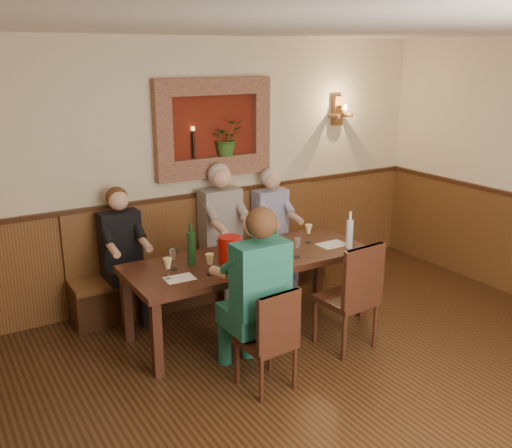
% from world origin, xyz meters
% --- Properties ---
extents(ground_plane, '(6.00, 6.00, 0.00)m').
position_xyz_m(ground_plane, '(0.00, 0.00, 0.00)').
color(ground_plane, black).
rests_on(ground_plane, ground).
extents(room_shell, '(6.04, 6.04, 2.82)m').
position_xyz_m(room_shell, '(0.00, 0.00, 1.89)').
color(room_shell, beige).
rests_on(room_shell, ground).
extents(wainscoting, '(6.02, 6.02, 1.15)m').
position_xyz_m(wainscoting, '(0.00, -0.00, 0.59)').
color(wainscoting, '#523317').
rests_on(wainscoting, ground).
extents(wall_niche, '(1.36, 0.30, 1.06)m').
position_xyz_m(wall_niche, '(0.24, 2.94, 1.81)').
color(wall_niche, '#5E190D').
rests_on(wall_niche, ground).
extents(wall_sconce, '(0.25, 0.20, 0.35)m').
position_xyz_m(wall_sconce, '(1.90, 2.93, 1.94)').
color(wall_sconce, '#523317').
rests_on(wall_sconce, ground).
extents(dining_table, '(2.40, 0.90, 0.75)m').
position_xyz_m(dining_table, '(0.00, 1.85, 0.68)').
color(dining_table, '#3A1C11').
rests_on(dining_table, ground).
extents(bench, '(3.00, 0.45, 1.11)m').
position_xyz_m(bench, '(0.00, 2.79, 0.33)').
color(bench, '#381E0F').
rests_on(bench, ground).
extents(chair_near_left, '(0.42, 0.42, 0.88)m').
position_xyz_m(chair_near_left, '(-0.42, 0.88, 0.26)').
color(chair_near_left, '#3A1C11').
rests_on(chair_near_left, ground).
extents(chair_near_right, '(0.49, 0.49, 1.03)m').
position_xyz_m(chair_near_right, '(0.58, 1.07, 0.30)').
color(chair_near_right, '#3A1C11').
rests_on(chair_near_right, ground).
extents(person_bench_left, '(0.40, 0.49, 1.37)m').
position_xyz_m(person_bench_left, '(-0.97, 2.69, 0.56)').
color(person_bench_left, black).
rests_on(person_bench_left, ground).
extents(person_bench_mid, '(0.45, 0.55, 1.49)m').
position_xyz_m(person_bench_mid, '(0.17, 2.69, 0.62)').
color(person_bench_mid, '#5F5757').
rests_on(person_bench_mid, ground).
extents(person_bench_right, '(0.40, 0.49, 1.37)m').
position_xyz_m(person_bench_right, '(0.82, 2.69, 0.56)').
color(person_bench_right, navy).
rests_on(person_bench_right, ground).
extents(person_chair_front, '(0.45, 0.56, 1.50)m').
position_xyz_m(person_chair_front, '(-0.42, 1.07, 0.63)').
color(person_chair_front, '#1B5E5D').
rests_on(person_chair_front, ground).
extents(spittoon_bucket, '(0.22, 0.22, 0.24)m').
position_xyz_m(spittoon_bucket, '(-0.22, 1.84, 0.87)').
color(spittoon_bucket, '#B8110B').
rests_on(spittoon_bucket, dining_table).
extents(wine_bottle_green_a, '(0.08, 0.08, 0.38)m').
position_xyz_m(wine_bottle_green_a, '(0.26, 1.84, 0.90)').
color(wine_bottle_green_a, '#19471E').
rests_on(wine_bottle_green_a, dining_table).
extents(wine_bottle_green_b, '(0.09, 0.09, 0.40)m').
position_xyz_m(wine_bottle_green_b, '(-0.57, 1.94, 0.92)').
color(wine_bottle_green_b, '#19471E').
rests_on(wine_bottle_green_b, dining_table).
extents(water_bottle, '(0.07, 0.07, 0.38)m').
position_xyz_m(water_bottle, '(0.99, 1.56, 0.90)').
color(water_bottle, silver).
rests_on(water_bottle, dining_table).
extents(tasting_sheet_a, '(0.26, 0.19, 0.00)m').
position_xyz_m(tasting_sheet_a, '(-0.80, 1.69, 0.75)').
color(tasting_sheet_a, white).
rests_on(tasting_sheet_a, dining_table).
extents(tasting_sheet_b, '(0.32, 0.24, 0.00)m').
position_xyz_m(tasting_sheet_b, '(0.12, 1.67, 0.75)').
color(tasting_sheet_b, white).
rests_on(tasting_sheet_b, dining_table).
extents(tasting_sheet_c, '(0.30, 0.21, 0.00)m').
position_xyz_m(tasting_sheet_c, '(0.91, 1.73, 0.75)').
color(tasting_sheet_c, white).
rests_on(tasting_sheet_c, dining_table).
extents(tasting_sheet_d, '(0.29, 0.23, 0.00)m').
position_xyz_m(tasting_sheet_d, '(-0.33, 1.57, 0.75)').
color(tasting_sheet_d, white).
rests_on(tasting_sheet_d, dining_table).
extents(wine_glass_0, '(0.08, 0.08, 0.19)m').
position_xyz_m(wine_glass_0, '(0.20, 1.95, 0.85)').
color(wine_glass_0, '#F0DE8F').
rests_on(wine_glass_0, dining_table).
extents(wine_glass_1, '(0.08, 0.08, 0.19)m').
position_xyz_m(wine_glass_1, '(-0.28, 1.91, 0.85)').
color(wine_glass_1, white).
rests_on(wine_glass_1, dining_table).
extents(wine_glass_2, '(0.08, 0.08, 0.19)m').
position_xyz_m(wine_glass_2, '(-0.89, 1.73, 0.85)').
color(wine_glass_2, '#F0DE8F').
rests_on(wine_glass_2, dining_table).
extents(wine_glass_3, '(0.08, 0.08, 0.19)m').
position_xyz_m(wine_glass_3, '(-0.75, 1.93, 0.85)').
color(wine_glass_3, white).
rests_on(wine_glass_3, dining_table).
extents(wine_glass_4, '(0.08, 0.08, 0.19)m').
position_xyz_m(wine_glass_4, '(0.74, 1.91, 0.85)').
color(wine_glass_4, '#F0DE8F').
rests_on(wine_glass_4, dining_table).
extents(wine_glass_5, '(0.08, 0.08, 0.19)m').
position_xyz_m(wine_glass_5, '(-0.04, 1.74, 0.85)').
color(wine_glass_5, '#F0DE8F').
rests_on(wine_glass_5, dining_table).
extents(wine_glass_6, '(0.08, 0.08, 0.19)m').
position_xyz_m(wine_glass_6, '(0.38, 1.60, 0.85)').
color(wine_glass_6, white).
rests_on(wine_glass_6, dining_table).
extents(wine_glass_7, '(0.08, 0.08, 0.19)m').
position_xyz_m(wine_glass_7, '(-0.16, 1.50, 0.85)').
color(wine_glass_7, '#F0DE8F').
rests_on(wine_glass_7, dining_table).
extents(wine_glass_8, '(0.08, 0.08, 0.19)m').
position_xyz_m(wine_glass_8, '(-0.53, 1.64, 0.85)').
color(wine_glass_8, '#F0DE8F').
rests_on(wine_glass_8, dining_table).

